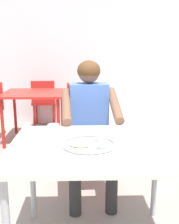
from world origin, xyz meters
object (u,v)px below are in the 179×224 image
object	(u,v)px
chair_foreground	(88,136)
chair_red_far	(44,100)
table_foreground	(96,156)
diner_foreground	(90,118)
chair_red_right	(79,107)
thali_tray	(89,144)
drinking_cup	(54,131)
table_background_red	(34,98)

from	to	relation	value
chair_foreground	chair_red_far	distance (m)	2.16
table_foreground	diner_foreground	distance (m)	0.71
table_foreground	diner_foreground	size ratio (longest dim) A/B	0.88
table_foreground	chair_red_right	xyz separation A→B (m)	(-0.15, 2.29, -0.18)
thali_tray	drinking_cup	xyz separation A→B (m)	(-0.23, 0.16, 0.04)
chair_foreground	chair_red_far	world-z (taller)	chair_foreground
thali_tray	chair_red_far	size ratio (longest dim) A/B	0.41
thali_tray	drinking_cup	distance (m)	0.29
drinking_cup	chair_foreground	distance (m)	0.89
drinking_cup	diner_foreground	distance (m)	0.64
thali_tray	chair_red_right	size ratio (longest dim) A/B	0.40
thali_tray	chair_red_right	bearing A→B (deg)	92.53
table_foreground	chair_foreground	bearing A→B (deg)	92.32
table_background_red	chair_red_far	bearing A→B (deg)	86.48
drinking_cup	thali_tray	bearing A→B (deg)	-34.28
drinking_cup	chair_red_right	xyz separation A→B (m)	(0.13, 2.17, -0.31)
drinking_cup	chair_red_far	xyz separation A→B (m)	(-0.47, 2.84, -0.32)
thali_tray	chair_foreground	bearing A→B (deg)	89.41
chair_red_far	chair_red_right	bearing A→B (deg)	-48.00
table_foreground	thali_tray	bearing A→B (deg)	-146.42
thali_tray	chair_red_right	world-z (taller)	chair_red_right
table_foreground	table_background_red	world-z (taller)	table_foreground
chair_red_right	drinking_cup	bearing A→B (deg)	-93.48
thali_tray	chair_foreground	xyz separation A→B (m)	(0.01, 0.96, -0.26)
drinking_cup	chair_red_far	world-z (taller)	drinking_cup
thali_tray	chair_red_far	world-z (taller)	chair_red_far
thali_tray	diner_foreground	world-z (taller)	diner_foreground
diner_foreground	chair_red_right	world-z (taller)	diner_foreground
table_foreground	chair_foreground	distance (m)	0.94
table_background_red	chair_red_right	size ratio (longest dim) A/B	1.04
thali_tray	diner_foreground	xyz separation A→B (m)	(0.02, 0.74, -0.03)
thali_tray	drinking_cup	world-z (taller)	drinking_cup
drinking_cup	table_background_red	world-z (taller)	drinking_cup
table_foreground	chair_red_right	size ratio (longest dim) A/B	1.30
chair_foreground	table_background_red	size ratio (longest dim) A/B	0.98
thali_tray	table_foreground	bearing A→B (deg)	33.58
chair_red_far	chair_foreground	bearing A→B (deg)	-70.64
chair_red_right	table_foreground	bearing A→B (deg)	-86.26
drinking_cup	chair_red_far	distance (m)	2.89
thali_tray	chair_foreground	size ratio (longest dim) A/B	0.39
chair_foreground	chair_red_right	xyz separation A→B (m)	(-0.11, 1.37, -0.01)
drinking_cup	diner_foreground	world-z (taller)	diner_foreground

